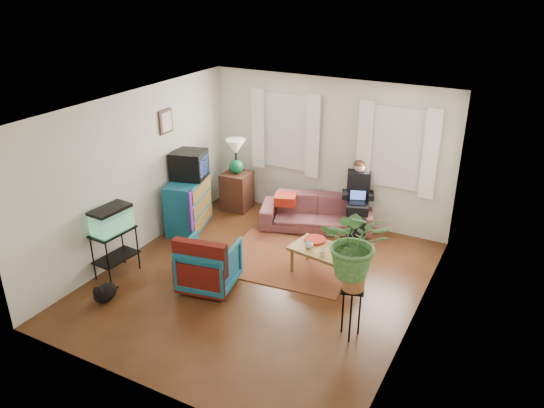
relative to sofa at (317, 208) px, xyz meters
The scene contains 31 objects.
floor 2.09m from the sofa, 90.70° to the right, with size 4.50×5.00×0.01m, color #4F2B14.
ceiling 3.02m from the sofa, 90.70° to the right, with size 4.50×5.00×0.01m, color white.
wall_back 1.02m from the sofa, 93.18° to the left, with size 4.50×0.01×2.60m, color silver.
wall_front 4.64m from the sofa, 90.32° to the right, with size 4.50×0.01×2.60m, color silver.
wall_left 3.20m from the sofa, 137.98° to the right, with size 0.01×5.00×2.60m, color silver.
wall_right 3.16m from the sofa, 42.66° to the right, with size 0.01×5.00×2.60m, color silver.
window_left 1.49m from the sofa, 152.47° to the left, with size 1.08×0.04×1.38m, color white.
window_right 1.75m from the sofa, 19.34° to the left, with size 1.08×0.04×1.38m, color white.
curtains_left 1.47m from the sofa, 157.01° to the left, with size 1.36×0.06×1.50m, color white.
curtains_right 1.73m from the sofa, 15.95° to the left, with size 1.36×0.06×1.50m, color white.
picture_frame 2.99m from the sofa, 151.82° to the right, with size 0.04×0.32×0.40m, color #3D2616.
area_rug 1.37m from the sofa, 85.91° to the right, with size 2.00×1.60×0.01m, color brown.
sofa is the anchor object (origin of this frame).
seated_person 0.73m from the sofa, 20.00° to the left, with size 0.49×0.60×1.16m, color black, non-canonical shape.
side_table 1.68m from the sofa, behind, with size 0.50×0.50×0.73m, color #412C18.
table_lamp 1.80m from the sofa, behind, with size 0.38×0.38×0.67m, color white, non-canonical shape.
dresser 2.28m from the sofa, 152.31° to the right, with size 0.51×1.01×0.91m, color #106565.
crt_tv 2.37m from the sofa, 154.73° to the right, with size 0.56×0.51×0.49m, color black.
aquarium_stand 3.52m from the sofa, 125.07° to the right, with size 0.37×0.66×0.73m, color black.
aquarium 3.57m from the sofa, 125.07° to the right, with size 0.33×0.60×0.39m, color #7FD899.
black_cat 3.89m from the sofa, 115.46° to the right, with size 0.25×0.38×0.33m, color black.
armchair 2.58m from the sofa, 103.39° to the right, with size 0.76×0.71×0.78m, color #105765.
serape_throw 2.86m from the sofa, 100.97° to the right, with size 0.78×0.18×0.64m, color #9E0A0A.
coffee_table 1.65m from the sofa, 61.71° to the right, with size 1.06×0.58×0.44m, color brown.
cup_a 1.60m from the sofa, 70.71° to the right, with size 0.12×0.12×0.09m, color white.
cup_b 1.81m from the sofa, 63.85° to the right, with size 0.10×0.10×0.09m, color beige.
bowl 1.77m from the sofa, 52.36° to the right, with size 0.21×0.21×0.05m, color white.
snack_tray 1.36m from the sofa, 67.64° to the right, with size 0.33×0.33×0.04m, color #B21414.
birdcage 2.00m from the sofa, 55.91° to the right, with size 0.17×0.17×0.31m, color #115B6B, non-canonical shape.
plant_stand 3.09m from the sofa, 58.59° to the right, with size 0.30×0.30×0.71m, color black.
potted_plant 3.20m from the sofa, 58.59° to the right, with size 0.81×0.70×0.90m, color #599947.
Camera 1 is at (3.32, -5.87, 4.27)m, focal length 35.00 mm.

